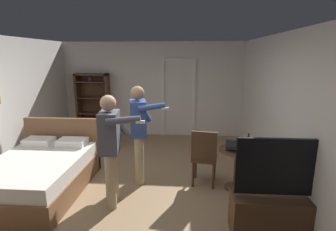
{
  "coord_description": "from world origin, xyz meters",
  "views": [
    {
      "loc": [
        0.93,
        -3.71,
        2.2
      ],
      "look_at": [
        0.64,
        0.35,
        1.25
      ],
      "focal_mm": 27.74,
      "sensor_mm": 36.0,
      "label": 1
    }
  ],
  "objects": [
    {
      "name": "ground_plane",
      "position": [
        0.0,
        0.0,
        0.0
      ],
      "size": [
        7.23,
        7.23,
        0.0
      ],
      "primitive_type": "plane",
      "color": "#997A56"
    },
    {
      "name": "wall_back",
      "position": [
        0.0,
        3.35,
        1.27
      ],
      "size": [
        5.09,
        0.12,
        2.55
      ],
      "primitive_type": "cube",
      "color": "silver",
      "rests_on": "ground_plane"
    },
    {
      "name": "wall_right",
      "position": [
        2.48,
        0.0,
        1.27
      ],
      "size": [
        0.12,
        6.81,
        2.55
      ],
      "primitive_type": "cube",
      "color": "silver",
      "rests_on": "ground_plane"
    },
    {
      "name": "doorway_frame",
      "position": [
        0.71,
        3.27,
        1.22
      ],
      "size": [
        0.93,
        0.08,
        2.13
      ],
      "color": "white",
      "rests_on": "ground_plane"
    },
    {
      "name": "bed",
      "position": [
        -1.48,
        0.09,
        0.3
      ],
      "size": [
        1.44,
        1.95,
        1.02
      ],
      "color": "brown",
      "rests_on": "ground_plane"
    },
    {
      "name": "bookshelf",
      "position": [
        -1.61,
        3.12,
        0.93
      ],
      "size": [
        0.88,
        0.32,
        1.72
      ],
      "color": "#4C331E",
      "rests_on": "ground_plane"
    },
    {
      "name": "tv_flatscreen",
      "position": [
        2.12,
        -0.78,
        0.36
      ],
      "size": [
        1.23,
        0.4,
        1.27
      ],
      "color": "#4C331E",
      "rests_on": "ground_plane"
    },
    {
      "name": "side_table",
      "position": [
        1.78,
        0.35,
        0.47
      ],
      "size": [
        0.6,
        0.6,
        0.7
      ],
      "color": "brown",
      "rests_on": "ground_plane"
    },
    {
      "name": "laptop",
      "position": [
        1.74,
        0.31,
        0.75
      ],
      "size": [
        0.38,
        0.39,
        0.16
      ],
      "color": "black",
      "rests_on": "side_table"
    },
    {
      "name": "bottle_on_table",
      "position": [
        1.92,
        0.27,
        0.83
      ],
      "size": [
        0.06,
        0.06,
        0.3
      ],
      "color": "#1B3D12",
      "rests_on": "side_table"
    },
    {
      "name": "wooden_chair",
      "position": [
        1.24,
        0.43,
        0.54
      ],
      "size": [
        0.48,
        0.48,
        0.99
      ],
      "color": "#4C331E",
      "rests_on": "ground_plane"
    },
    {
      "name": "person_blue_shirt",
      "position": [
        -0.15,
        -0.24,
        0.96
      ],
      "size": [
        0.7,
        0.58,
        1.66
      ],
      "color": "tan",
      "rests_on": "ground_plane"
    },
    {
      "name": "person_striped_shirt",
      "position": [
        0.13,
        0.5,
        0.98
      ],
      "size": [
        0.71,
        0.58,
        1.7
      ],
      "color": "tan",
      "rests_on": "ground_plane"
    },
    {
      "name": "suitcase_dark",
      "position": [
        -1.03,
        2.31,
        0.22
      ],
      "size": [
        0.57,
        0.46,
        0.45
      ],
      "primitive_type": "cube",
      "rotation": [
        0.0,
        0.0,
        0.21
      ],
      "color": "black",
      "rests_on": "ground_plane"
    }
  ]
}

